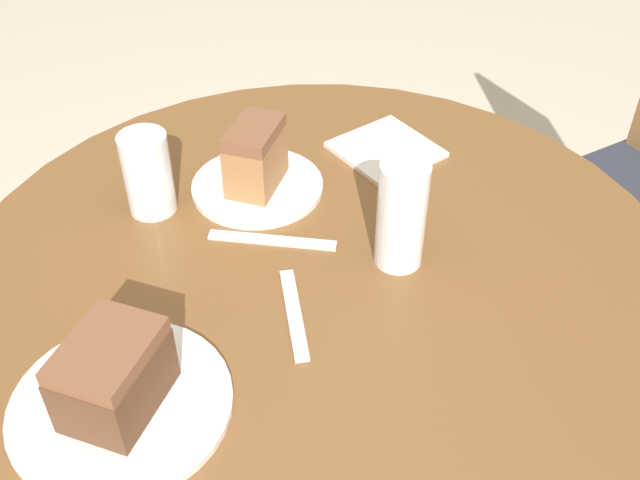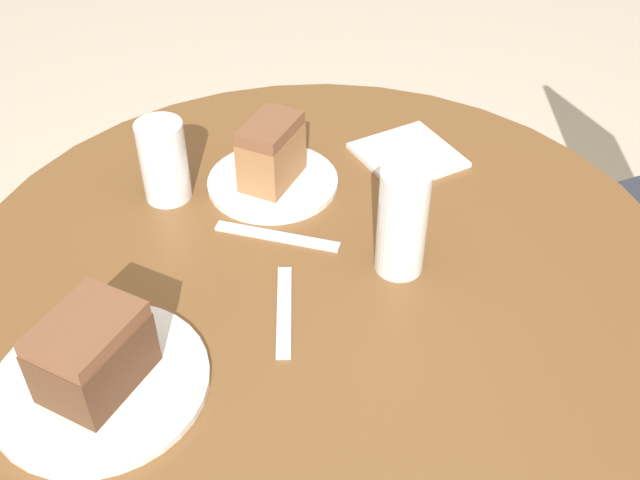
{
  "view_description": "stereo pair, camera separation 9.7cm",
  "coord_description": "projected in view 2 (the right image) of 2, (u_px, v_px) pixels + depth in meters",
  "views": [
    {
      "loc": [
        0.57,
        -0.47,
        1.44
      ],
      "look_at": [
        0.0,
        0.0,
        0.81
      ],
      "focal_mm": 42.0,
      "sensor_mm": 36.0,
      "label": 1
    },
    {
      "loc": [
        0.63,
        -0.4,
        1.44
      ],
      "look_at": [
        0.0,
        0.0,
        0.81
      ],
      "focal_mm": 42.0,
      "sensor_mm": 36.0,
      "label": 2
    }
  ],
  "objects": [
    {
      "name": "table",
      "position": [
        320.0,
        350.0,
        1.12
      ],
      "size": [
        0.98,
        0.98,
        0.77
      ],
      "color": "brown",
      "rests_on": "ground_plane"
    },
    {
      "name": "plate_near",
      "position": [
        273.0,
        182.0,
        1.13
      ],
      "size": [
        0.2,
        0.2,
        0.01
      ],
      "color": "white",
      "rests_on": "table"
    },
    {
      "name": "plate_far",
      "position": [
        101.0,
        383.0,
        0.84
      ],
      "size": [
        0.24,
        0.24,
        0.01
      ],
      "color": "white",
      "rests_on": "table"
    },
    {
      "name": "cake_slice_near",
      "position": [
        271.0,
        152.0,
        1.1
      ],
      "size": [
        0.11,
        0.12,
        0.1
      ],
      "rotation": [
        0.0,
        0.0,
        0.57
      ],
      "color": "#9E6B42",
      "rests_on": "plate_near"
    },
    {
      "name": "cake_slice_far",
      "position": [
        92.0,
        352.0,
        0.81
      ],
      "size": [
        0.13,
        0.14,
        0.09
      ],
      "rotation": [
        0.0,
        0.0,
        0.53
      ],
      "color": "brown",
      "rests_on": "plate_far"
    },
    {
      "name": "glass_lemonade",
      "position": [
        164.0,
        165.0,
        1.08
      ],
      "size": [
        0.07,
        0.07,
        0.12
      ],
      "color": "beige",
      "rests_on": "table"
    },
    {
      "name": "glass_water",
      "position": [
        402.0,
        227.0,
        0.95
      ],
      "size": [
        0.06,
        0.06,
        0.15
      ],
      "color": "silver",
      "rests_on": "table"
    },
    {
      "name": "napkin_stack",
      "position": [
        408.0,
        155.0,
        1.19
      ],
      "size": [
        0.15,
        0.15,
        0.01
      ],
      "rotation": [
        0.0,
        0.0,
        -0.06
      ],
      "color": "silver",
      "rests_on": "table"
    },
    {
      "name": "fork",
      "position": [
        277.0,
        236.0,
        1.04
      ],
      "size": [
        0.14,
        0.13,
        0.0
      ],
      "rotation": [
        0.0,
        0.0,
        0.74
      ],
      "color": "silver",
      "rests_on": "table"
    },
    {
      "name": "spoon",
      "position": [
        284.0,
        311.0,
        0.93
      ],
      "size": [
        0.14,
        0.1,
        0.0
      ],
      "rotation": [
        0.0,
        0.0,
        2.6
      ],
      "color": "silver",
      "rests_on": "table"
    }
  ]
}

